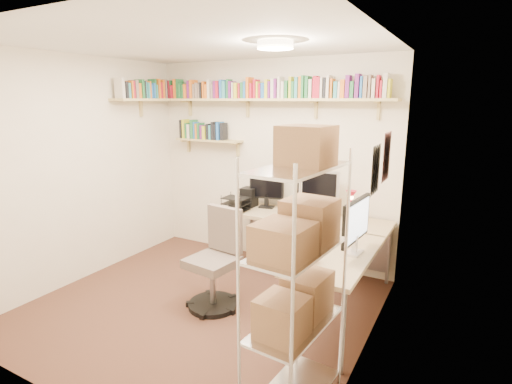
% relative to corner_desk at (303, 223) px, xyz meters
% --- Properties ---
extents(ground, '(3.20, 3.20, 0.00)m').
position_rel_corner_desk_xyz_m(ground, '(-0.70, -0.94, -0.71)').
color(ground, '#46271E').
rests_on(ground, ground).
extents(room_shell, '(3.24, 3.04, 2.52)m').
position_rel_corner_desk_xyz_m(room_shell, '(-0.69, -0.94, 0.84)').
color(room_shell, beige).
rests_on(room_shell, ground).
extents(wall_shelves, '(3.12, 1.09, 0.80)m').
position_rel_corner_desk_xyz_m(wall_shelves, '(-1.13, 0.35, 1.32)').
color(wall_shelves, tan).
rests_on(wall_shelves, ground).
extents(corner_desk, '(1.92, 1.83, 1.25)m').
position_rel_corner_desk_xyz_m(corner_desk, '(0.00, 0.00, 0.00)').
color(corner_desk, tan).
rests_on(corner_desk, ground).
extents(office_chair, '(0.52, 0.53, 0.99)m').
position_rel_corner_desk_xyz_m(office_chair, '(-0.58, -0.84, -0.30)').
color(office_chair, black).
rests_on(office_chair, ground).
extents(wire_rack, '(0.43, 0.78, 1.88)m').
position_rel_corner_desk_xyz_m(wire_rack, '(0.67, -1.74, 0.40)').
color(wire_rack, silver).
rests_on(wire_rack, ground).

